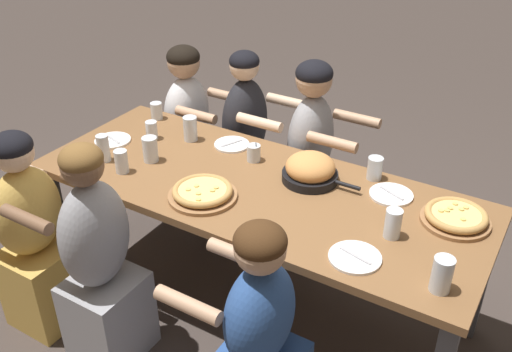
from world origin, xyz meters
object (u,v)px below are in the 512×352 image
(empty_plate_a, at_px, (113,140))
(diner_far_left, at_px, (189,134))
(drinking_glass_g, at_px, (375,168))
(drinking_glass_h, at_px, (393,225))
(drinking_glass_b, at_px, (104,150))
(diner_near_midleft, at_px, (100,267))
(pizza_board_main, at_px, (456,217))
(drinking_glass_i, at_px, (122,163))
(drinking_glass_e, at_px, (190,129))
(diner_far_center, at_px, (310,164))
(skillet_bowl, at_px, (310,170))
(empty_plate_b, at_px, (391,195))
(diner_far_midleft, at_px, (246,149))
(cocktail_glass_blue, at_px, (254,154))
(pizza_board_second, at_px, (203,192))
(diner_near_midright, at_px, (259,346))
(drinking_glass_c, at_px, (150,151))
(diner_near_left, at_px, (34,241))
(drinking_glass_a, at_px, (152,131))
(empty_plate_c, at_px, (232,145))
(empty_plate_d, at_px, (355,257))
(drinking_glass_d, at_px, (157,112))
(drinking_glass_f, at_px, (442,276))

(empty_plate_a, xyz_separation_m, diner_far_left, (0.00, 0.68, -0.25))
(empty_plate_a, distance_m, drinking_glass_g, 1.45)
(drinking_glass_h, bearing_deg, drinking_glass_b, -174.59)
(diner_near_midleft, bearing_deg, drinking_glass_h, -62.46)
(empty_plate_a, bearing_deg, pizza_board_main, 6.34)
(drinking_glass_i, bearing_deg, drinking_glass_e, 79.92)
(diner_far_center, bearing_deg, empty_plate_a, -53.04)
(skillet_bowl, bearing_deg, pizza_board_main, 0.84)
(empty_plate_b, relative_size, diner_far_midleft, 0.18)
(diner_far_left, bearing_deg, pizza_board_main, 75.55)
(cocktail_glass_blue, xyz_separation_m, drinking_glass_b, (-0.67, -0.41, 0.02))
(pizza_board_second, distance_m, diner_near_midright, 0.77)
(pizza_board_second, xyz_separation_m, diner_far_left, (-0.77, 0.89, -0.27))
(cocktail_glass_blue, bearing_deg, drinking_glass_c, -148.58)
(drinking_glass_e, height_order, diner_near_midright, diner_near_midright)
(empty_plate_a, height_order, drinking_glass_h, drinking_glass_h)
(diner_near_left, bearing_deg, drinking_glass_g, -53.31)
(drinking_glass_a, distance_m, diner_far_left, 0.63)
(empty_plate_c, xyz_separation_m, diner_near_midright, (0.74, -0.94, -0.28))
(drinking_glass_c, relative_size, diner_near_midleft, 0.12)
(pizza_board_second, distance_m, skillet_bowl, 0.54)
(pizza_board_second, xyz_separation_m, empty_plate_b, (0.76, 0.47, -0.02))
(pizza_board_main, xyz_separation_m, empty_plate_d, (-0.28, -0.46, -0.02))
(diner_near_left, bearing_deg, empty_plate_a, 2.87)
(drinking_glass_g, bearing_deg, diner_far_center, 148.48)
(empty_plate_d, bearing_deg, drinking_glass_a, 163.91)
(diner_near_left, bearing_deg, empty_plate_c, -30.93)
(empty_plate_b, distance_m, drinking_glass_d, 1.51)
(drinking_glass_a, distance_m, drinking_glass_c, 0.26)
(drinking_glass_c, bearing_deg, diner_near_midleft, -75.17)
(pizza_board_main, relative_size, diner_far_center, 0.26)
(drinking_glass_d, bearing_deg, diner_near_midright, -37.28)
(diner_near_midleft, xyz_separation_m, diner_near_midright, (0.85, 0.00, -0.03))
(diner_far_midleft, relative_size, diner_near_midright, 1.08)
(diner_near_midleft, height_order, diner_far_center, diner_far_center)
(empty_plate_c, bearing_deg, diner_near_midleft, -96.94)
(drinking_glass_e, relative_size, diner_near_left, 0.13)
(drinking_glass_i, bearing_deg, empty_plate_b, 21.50)
(drinking_glass_d, height_order, drinking_glass_h, drinking_glass_h)
(diner_far_left, bearing_deg, diner_far_midleft, 90.00)
(pizza_board_main, relative_size, skillet_bowl, 0.76)
(drinking_glass_i, bearing_deg, drinking_glass_g, 28.26)
(drinking_glass_i, relative_size, diner_near_left, 0.11)
(drinking_glass_e, bearing_deg, diner_far_center, 39.03)
(drinking_glass_b, bearing_deg, diner_far_midleft, 69.03)
(drinking_glass_a, distance_m, drinking_glass_i, 0.38)
(drinking_glass_g, bearing_deg, drinking_glass_f, -51.76)
(pizza_board_main, relative_size, empty_plate_c, 1.58)
(drinking_glass_e, relative_size, drinking_glass_h, 1.04)
(drinking_glass_c, xyz_separation_m, diner_near_midright, (1.01, -0.58, -0.33))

